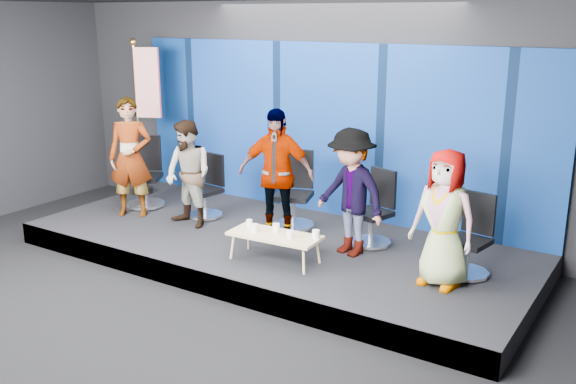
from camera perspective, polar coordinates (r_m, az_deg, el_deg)
name	(u,v)px	position (r m, az deg, el deg)	size (l,w,h in m)	color
ground	(147,329)	(7.28, -12.44, -11.83)	(10.00, 10.00, 0.00)	black
room_walls	(132,106)	(6.54, -13.69, 7.46)	(10.02, 8.02, 3.51)	black
riser	(275,248)	(8.98, -1.19, -4.99)	(7.00, 3.00, 0.30)	black
backdrop	(327,130)	(9.79, 3.50, 5.53)	(7.00, 0.08, 2.60)	#06204E
chair_a	(145,183)	(10.56, -12.56, 0.75)	(0.86, 0.86, 1.12)	silver
panelist_a	(130,157)	(9.98, -13.83, 3.00)	(0.66, 0.43, 1.81)	black
chair_b	(207,196)	(9.85, -7.19, -0.39)	(0.62, 0.62, 0.96)	silver
panelist_b	(188,174)	(9.32, -8.84, 1.57)	(0.75, 0.59, 1.55)	black
chair_c	(294,202)	(9.28, 0.56, -0.93)	(0.78, 0.78, 1.11)	silver
panelist_c	(276,174)	(8.72, -1.10, 1.62)	(1.05, 0.44, 1.80)	black
chair_d	(373,220)	(8.67, 7.60, -2.50)	(0.71, 0.71, 1.01)	silver
panelist_d	(351,192)	(8.15, 5.61, -0.04)	(1.06, 0.61, 1.64)	black
chair_e	(470,249)	(7.90, 15.83, -4.88)	(0.64, 0.64, 0.98)	silver
panelist_e	(444,219)	(7.38, 13.71, -2.31)	(0.78, 0.50, 1.59)	black
coffee_table	(275,236)	(8.00, -1.19, -3.96)	(1.19, 0.56, 0.36)	tan
mug_a	(249,223)	(8.27, -3.45, -2.78)	(0.08, 0.08, 0.09)	silver
mug_b	(255,228)	(8.06, -3.00, -3.22)	(0.09, 0.09, 0.10)	silver
mug_c	(276,228)	(8.06, -1.06, -3.19)	(0.09, 0.09, 0.11)	silver
mug_d	(290,234)	(7.85, 0.16, -3.77)	(0.08, 0.08, 0.09)	silver
mug_e	(316,234)	(7.83, 2.50, -3.78)	(0.09, 0.09, 0.11)	silver
flag_stand	(145,114)	(11.05, -12.62, 6.79)	(0.59, 0.35, 2.62)	black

